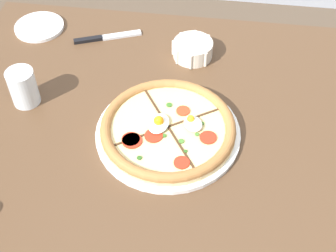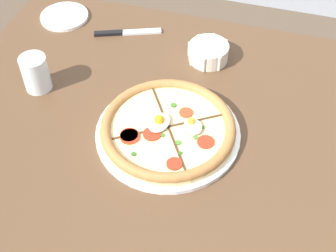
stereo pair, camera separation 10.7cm
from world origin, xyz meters
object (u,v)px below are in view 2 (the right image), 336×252
object	(u,v)px
knife_main	(127,32)
side_saucer	(64,17)
water_glass	(36,75)
ramekin_bowl	(209,52)
pizza	(168,129)
dining_table	(200,162)

from	to	relation	value
knife_main	side_saucer	bearing A→B (deg)	153.03
knife_main	water_glass	xyz separation A→B (m)	(-0.14, -0.27, 0.04)
ramekin_bowl	side_saucer	xyz separation A→B (m)	(-0.46, 0.06, -0.02)
pizza	side_saucer	size ratio (longest dim) A/B	2.36
pizza	ramekin_bowl	xyz separation A→B (m)	(0.03, 0.29, 0.00)
pizza	knife_main	xyz separation A→B (m)	(-0.22, 0.34, -0.02)
ramekin_bowl	knife_main	size ratio (longest dim) A/B	0.62
pizza	water_glass	xyz separation A→B (m)	(-0.36, 0.06, 0.02)
pizza	side_saucer	distance (m)	0.56
side_saucer	knife_main	bearing A→B (deg)	-5.55
dining_table	water_glass	size ratio (longest dim) A/B	13.83
pizza	water_glass	world-z (taller)	water_glass
ramekin_bowl	knife_main	world-z (taller)	ramekin_bowl
pizza	knife_main	size ratio (longest dim) A/B	1.81
ramekin_bowl	water_glass	world-z (taller)	water_glass
dining_table	pizza	size ratio (longest dim) A/B	3.88
knife_main	dining_table	bearing A→B (deg)	-68.12
dining_table	knife_main	distance (m)	0.45
dining_table	water_glass	distance (m)	0.46
dining_table	side_saucer	distance (m)	0.62
knife_main	side_saucer	distance (m)	0.21
ramekin_bowl	knife_main	distance (m)	0.26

